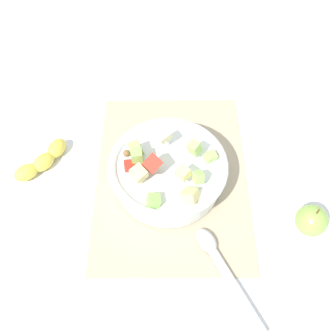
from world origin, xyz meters
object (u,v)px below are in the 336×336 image
salad_bowl (168,170)px  banana_whole (42,161)px  serving_spoon (219,262)px  whole_apple (311,220)px

salad_bowl → banana_whole: size_ratio=1.92×
serving_spoon → whole_apple: size_ratio=2.78×
banana_whole → whole_apple: bearing=-105.3°
whole_apple → salad_bowl: bearing=68.8°
salad_bowl → serving_spoon: bearing=-152.5°
salad_bowl → serving_spoon: 0.22m
salad_bowl → serving_spoon: (-0.19, -0.10, -0.04)m
whole_apple → banana_whole: size_ratio=0.58×
salad_bowl → whole_apple: 0.31m
serving_spoon → banana_whole: banana_whole is taller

